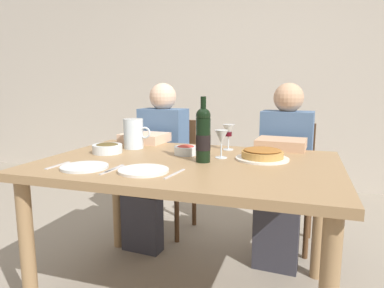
{
  "coord_description": "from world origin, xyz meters",
  "views": [
    {
      "loc": [
        0.55,
        -1.64,
        1.14
      ],
      "look_at": [
        0.0,
        0.06,
        0.84
      ],
      "focal_mm": 32.32,
      "sensor_mm": 36.0,
      "label": 1
    }
  ],
  "objects_px": {
    "chair_right": "(286,175)",
    "dining_table": "(188,178)",
    "dinner_plate_left_setting": "(144,170)",
    "dinner_plate_right_setting": "(85,167)",
    "wine_glass_right_diner": "(221,138)",
    "water_pitcher": "(134,135)",
    "diner_left": "(157,158)",
    "baked_tart": "(262,154)",
    "salad_bowl": "(186,150)",
    "wine_glass_left_diner": "(228,132)",
    "diner_right": "(283,166)",
    "chair_left": "(170,167)",
    "olive_bowl": "(107,148)",
    "wine_bottle": "(203,135)"
  },
  "relations": [
    {
      "from": "chair_right",
      "to": "dining_table",
      "type": "bearing_deg",
      "value": 67.17
    },
    {
      "from": "dinner_plate_left_setting",
      "to": "dinner_plate_right_setting",
      "type": "xyz_separation_m",
      "value": [
        -0.29,
        -0.02,
        0.0
      ]
    },
    {
      "from": "dining_table",
      "to": "wine_glass_right_diner",
      "type": "height_order",
      "value": "wine_glass_right_diner"
    },
    {
      "from": "water_pitcher",
      "to": "diner_left",
      "type": "bearing_deg",
      "value": 93.96
    },
    {
      "from": "baked_tart",
      "to": "dinner_plate_right_setting",
      "type": "bearing_deg",
      "value": -149.74
    },
    {
      "from": "salad_bowl",
      "to": "dinner_plate_left_setting",
      "type": "bearing_deg",
      "value": -97.21
    },
    {
      "from": "wine_glass_left_diner",
      "to": "diner_right",
      "type": "height_order",
      "value": "diner_right"
    },
    {
      "from": "wine_glass_right_diner",
      "to": "chair_right",
      "type": "bearing_deg",
      "value": 68.35
    },
    {
      "from": "baked_tart",
      "to": "water_pitcher",
      "type": "bearing_deg",
      "value": 173.54
    },
    {
      "from": "dining_table",
      "to": "diner_right",
      "type": "bearing_deg",
      "value": 56.53
    },
    {
      "from": "dining_table",
      "to": "chair_left",
      "type": "distance_m",
      "value": 0.99
    },
    {
      "from": "diner_right",
      "to": "water_pitcher",
      "type": "bearing_deg",
      "value": 30.18
    },
    {
      "from": "wine_glass_right_diner",
      "to": "dinner_plate_left_setting",
      "type": "relative_size",
      "value": 0.66
    },
    {
      "from": "water_pitcher",
      "to": "baked_tart",
      "type": "bearing_deg",
      "value": -6.46
    },
    {
      "from": "baked_tart",
      "to": "olive_bowl",
      "type": "height_order",
      "value": "baked_tart"
    },
    {
      "from": "dining_table",
      "to": "diner_left",
      "type": "xyz_separation_m",
      "value": [
        -0.46,
        0.64,
        -0.05
      ]
    },
    {
      "from": "olive_bowl",
      "to": "diner_right",
      "type": "height_order",
      "value": "diner_right"
    },
    {
      "from": "salad_bowl",
      "to": "wine_glass_left_diner",
      "type": "xyz_separation_m",
      "value": [
        0.19,
        0.22,
        0.08
      ]
    },
    {
      "from": "dinner_plate_left_setting",
      "to": "chair_right",
      "type": "relative_size",
      "value": 0.26
    },
    {
      "from": "baked_tart",
      "to": "chair_left",
      "type": "bearing_deg",
      "value": 137.9
    },
    {
      "from": "wine_bottle",
      "to": "dinner_plate_right_setting",
      "type": "distance_m",
      "value": 0.59
    },
    {
      "from": "dinner_plate_left_setting",
      "to": "diner_right",
      "type": "distance_m",
      "value": 1.11
    },
    {
      "from": "salad_bowl",
      "to": "diner_right",
      "type": "bearing_deg",
      "value": 45.81
    },
    {
      "from": "water_pitcher",
      "to": "olive_bowl",
      "type": "distance_m",
      "value": 0.2
    },
    {
      "from": "baked_tart",
      "to": "wine_glass_left_diner",
      "type": "distance_m",
      "value": 0.33
    },
    {
      "from": "dinner_plate_right_setting",
      "to": "baked_tart",
      "type": "bearing_deg",
      "value": 30.26
    },
    {
      "from": "wine_bottle",
      "to": "water_pitcher",
      "type": "height_order",
      "value": "wine_bottle"
    },
    {
      "from": "olive_bowl",
      "to": "wine_glass_right_diner",
      "type": "xyz_separation_m",
      "value": [
        0.65,
        0.07,
        0.08
      ]
    },
    {
      "from": "baked_tart",
      "to": "salad_bowl",
      "type": "height_order",
      "value": "baked_tart"
    },
    {
      "from": "wine_bottle",
      "to": "olive_bowl",
      "type": "height_order",
      "value": "wine_bottle"
    },
    {
      "from": "baked_tart",
      "to": "dining_table",
      "type": "bearing_deg",
      "value": -157.57
    },
    {
      "from": "baked_tart",
      "to": "diner_right",
      "type": "height_order",
      "value": "diner_right"
    },
    {
      "from": "baked_tart",
      "to": "chair_right",
      "type": "height_order",
      "value": "chair_right"
    },
    {
      "from": "water_pitcher",
      "to": "diner_right",
      "type": "xyz_separation_m",
      "value": [
        0.87,
        0.43,
        -0.22
      ]
    },
    {
      "from": "dinner_plate_right_setting",
      "to": "chair_left",
      "type": "bearing_deg",
      "value": 91.64
    },
    {
      "from": "water_pitcher",
      "to": "wine_glass_left_diner",
      "type": "distance_m",
      "value": 0.58
    },
    {
      "from": "baked_tart",
      "to": "salad_bowl",
      "type": "relative_size",
      "value": 2.15
    },
    {
      "from": "wine_bottle",
      "to": "diner_left",
      "type": "height_order",
      "value": "diner_left"
    },
    {
      "from": "dining_table",
      "to": "chair_right",
      "type": "height_order",
      "value": "chair_right"
    },
    {
      "from": "chair_left",
      "to": "diner_left",
      "type": "bearing_deg",
      "value": 90.74
    },
    {
      "from": "dining_table",
      "to": "diner_left",
      "type": "height_order",
      "value": "diner_left"
    },
    {
      "from": "wine_glass_left_diner",
      "to": "dinner_plate_left_setting",
      "type": "relative_size",
      "value": 0.67
    },
    {
      "from": "dining_table",
      "to": "wine_glass_left_diner",
      "type": "xyz_separation_m",
      "value": [
        0.13,
        0.37,
        0.2
      ]
    },
    {
      "from": "chair_left",
      "to": "wine_bottle",
      "type": "bearing_deg",
      "value": 125.25
    },
    {
      "from": "dinner_plate_right_setting",
      "to": "chair_right",
      "type": "xyz_separation_m",
      "value": [
        0.87,
        1.21,
        -0.27
      ]
    },
    {
      "from": "wine_bottle",
      "to": "chair_right",
      "type": "height_order",
      "value": "wine_bottle"
    },
    {
      "from": "water_pitcher",
      "to": "chair_left",
      "type": "distance_m",
      "value": 0.72
    },
    {
      "from": "chair_left",
      "to": "dinner_plate_right_setting",
      "type": "bearing_deg",
      "value": 96.03
    },
    {
      "from": "wine_bottle",
      "to": "wine_glass_left_diner",
      "type": "height_order",
      "value": "wine_bottle"
    },
    {
      "from": "wine_bottle",
      "to": "wine_glass_right_diner",
      "type": "relative_size",
      "value": 2.19
    }
  ]
}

